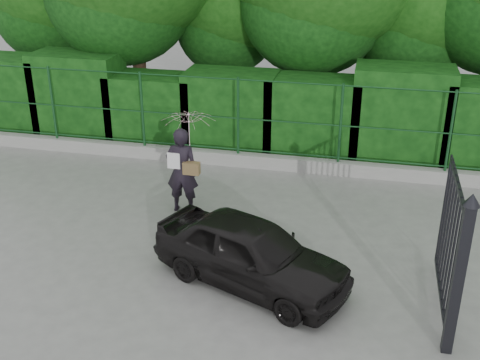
# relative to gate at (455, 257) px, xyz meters

# --- Properties ---
(ground) EXTENTS (80.00, 80.00, 0.00)m
(ground) POSITION_rel_gate_xyz_m (-4.60, 0.72, -1.19)
(ground) COLOR gray
(kerb) EXTENTS (14.00, 0.25, 0.30)m
(kerb) POSITION_rel_gate_xyz_m (-4.60, 5.22, -1.04)
(kerb) COLOR #9E9E99
(kerb) RESTS_ON ground
(fence) EXTENTS (14.13, 0.06, 1.80)m
(fence) POSITION_rel_gate_xyz_m (-4.38, 5.22, 0.01)
(fence) COLOR #133F1C
(fence) RESTS_ON kerb
(hedge) EXTENTS (14.20, 1.20, 2.29)m
(hedge) POSITION_rel_gate_xyz_m (-4.55, 6.22, -0.16)
(hedge) COLOR black
(hedge) RESTS_ON ground
(gate) EXTENTS (0.22, 2.33, 2.36)m
(gate) POSITION_rel_gate_xyz_m (0.00, 0.00, 0.00)
(gate) COLOR black
(gate) RESTS_ON ground
(woman) EXTENTS (1.00, 1.02, 2.04)m
(woman) POSITION_rel_gate_xyz_m (-4.64, 2.77, 0.16)
(woman) COLOR black
(woman) RESTS_ON ground
(car) EXTENTS (3.49, 2.45, 1.10)m
(car) POSITION_rel_gate_xyz_m (-2.92, 0.54, -0.64)
(car) COLOR black
(car) RESTS_ON ground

